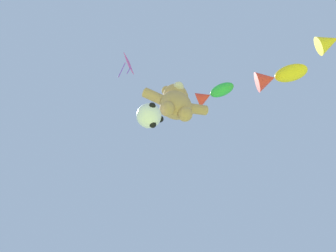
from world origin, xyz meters
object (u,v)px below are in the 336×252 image
(fish_kite_goldfin, at_px, (278,76))
(soccer_ball_kite, at_px, (149,116))
(fish_kite_emerald, at_px, (213,94))
(diamond_kite, at_px, (128,65))
(teddy_bear_kite, at_px, (176,102))

(fish_kite_goldfin, bearing_deg, soccer_ball_kite, 159.63)
(fish_kite_emerald, xyz_separation_m, fish_kite_goldfin, (2.22, -1.57, -0.34))
(soccer_ball_kite, bearing_deg, fish_kite_goldfin, -20.37)
(diamond_kite, bearing_deg, teddy_bear_kite, -3.01)
(soccer_ball_kite, distance_m, diamond_kite, 5.51)
(fish_kite_emerald, xyz_separation_m, diamond_kite, (-3.85, 0.18, 1.23))
(teddy_bear_kite, height_order, diamond_kite, diamond_kite)
(teddy_bear_kite, bearing_deg, soccer_ball_kite, 170.84)
(fish_kite_goldfin, bearing_deg, fish_kite_emerald, 144.67)
(fish_kite_emerald, height_order, fish_kite_goldfin, fish_kite_emerald)
(fish_kite_goldfin, bearing_deg, diamond_kite, 163.92)
(soccer_ball_kite, xyz_separation_m, fish_kite_goldfin, (4.78, -1.77, 3.79))
(diamond_kite, bearing_deg, fish_kite_goldfin, -16.08)
(fish_kite_emerald, distance_m, diamond_kite, 4.05)
(fish_kite_emerald, bearing_deg, soccer_ball_kite, 175.54)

